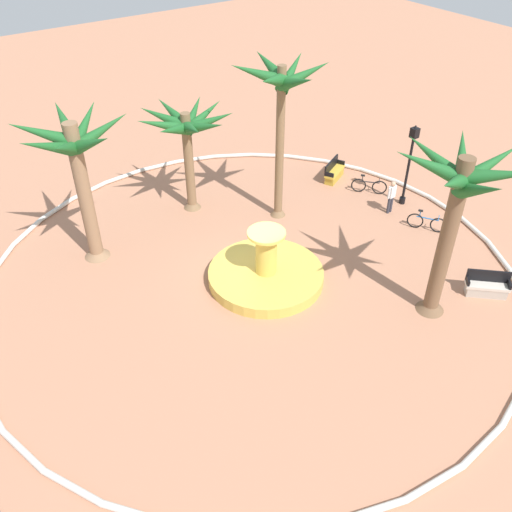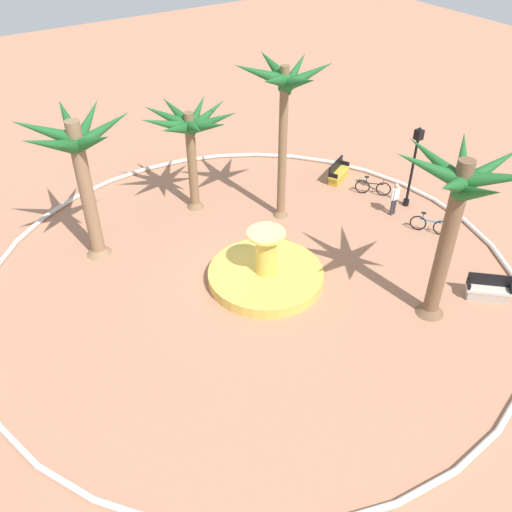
{
  "view_description": "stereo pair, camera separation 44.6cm",
  "coord_description": "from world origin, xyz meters",
  "px_view_note": "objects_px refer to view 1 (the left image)",
  "views": [
    {
      "loc": [
        -14.23,
        9.56,
        13.82
      ],
      "look_at": [
        -0.17,
        -0.08,
        1.0
      ],
      "focal_mm": 38.98,
      "sensor_mm": 36.0,
      "label": 1
    },
    {
      "loc": [
        -14.48,
        9.19,
        13.82
      ],
      "look_at": [
        -0.17,
        -0.08,
        1.0
      ],
      "focal_mm": 38.98,
      "sensor_mm": 36.0,
      "label": 2
    }
  ],
  "objects_px": {
    "palm_tree_mid_plaza": "(187,130)",
    "bicycle_by_lamppost": "(369,186)",
    "bench_east": "(334,173)",
    "palm_tree_near_fountain": "(457,200)",
    "bench_west": "(487,287)",
    "fountain": "(266,274)",
    "lamppost": "(410,159)",
    "palm_tree_far_side": "(76,160)",
    "bicycle_red_frame": "(427,222)",
    "palm_tree_by_curb": "(281,95)",
    "person_cyclist_helmet": "(391,195)"
  },
  "relations": [
    {
      "from": "lamppost",
      "to": "bicycle_red_frame",
      "type": "xyz_separation_m",
      "value": [
        -2.17,
        0.81,
        -1.93
      ]
    },
    {
      "from": "bench_east",
      "to": "fountain",
      "type": "bearing_deg",
      "value": 121.81
    },
    {
      "from": "bicycle_by_lamppost",
      "to": "palm_tree_mid_plaza",
      "type": "bearing_deg",
      "value": 64.66
    },
    {
      "from": "palm_tree_near_fountain",
      "to": "bench_west",
      "type": "xyz_separation_m",
      "value": [
        -0.63,
        -2.36,
        -4.32
      ]
    },
    {
      "from": "bench_east",
      "to": "bench_west",
      "type": "bearing_deg",
      "value": 173.45
    },
    {
      "from": "palm_tree_far_side",
      "to": "lamppost",
      "type": "bearing_deg",
      "value": -107.25
    },
    {
      "from": "fountain",
      "to": "bicycle_by_lamppost",
      "type": "xyz_separation_m",
      "value": [
        2.65,
        -7.99,
        0.06
      ]
    },
    {
      "from": "palm_tree_far_side",
      "to": "bench_west",
      "type": "bearing_deg",
      "value": -133.49
    },
    {
      "from": "palm_tree_mid_plaza",
      "to": "bicycle_by_lamppost",
      "type": "distance_m",
      "value": 9.23
    },
    {
      "from": "palm_tree_far_side",
      "to": "lamppost",
      "type": "distance_m",
      "value": 14.3
    },
    {
      "from": "fountain",
      "to": "bicycle_red_frame",
      "type": "xyz_separation_m",
      "value": [
        -1.13,
        -7.83,
        0.06
      ]
    },
    {
      "from": "fountain",
      "to": "bench_east",
      "type": "height_order",
      "value": "fountain"
    },
    {
      "from": "palm_tree_near_fountain",
      "to": "bicycle_red_frame",
      "type": "relative_size",
      "value": 4.39
    },
    {
      "from": "bench_east",
      "to": "person_cyclist_helmet",
      "type": "bearing_deg",
      "value": -179.37
    },
    {
      "from": "bicycle_by_lamppost",
      "to": "person_cyclist_helmet",
      "type": "xyz_separation_m",
      "value": [
        -1.84,
        0.44,
        0.51
      ]
    },
    {
      "from": "palm_tree_by_curb",
      "to": "lamppost",
      "type": "bearing_deg",
      "value": -114.77
    },
    {
      "from": "palm_tree_by_curb",
      "to": "bench_east",
      "type": "height_order",
      "value": "palm_tree_by_curb"
    },
    {
      "from": "bench_east",
      "to": "palm_tree_far_side",
      "type": "bearing_deg",
      "value": 87.29
    },
    {
      "from": "lamppost",
      "to": "person_cyclist_helmet",
      "type": "distance_m",
      "value": 1.81
    },
    {
      "from": "bench_west",
      "to": "palm_tree_near_fountain",
      "type": "bearing_deg",
      "value": 75.1
    },
    {
      "from": "palm_tree_mid_plaza",
      "to": "bench_west",
      "type": "xyz_separation_m",
      "value": [
        -11.71,
        -6.09,
        -3.53
      ]
    },
    {
      "from": "palm_tree_mid_plaza",
      "to": "bicycle_by_lamppost",
      "type": "relative_size",
      "value": 3.8
    },
    {
      "from": "fountain",
      "to": "bicycle_red_frame",
      "type": "bearing_deg",
      "value": -98.2
    },
    {
      "from": "palm_tree_by_curb",
      "to": "palm_tree_mid_plaza",
      "type": "height_order",
      "value": "palm_tree_by_curb"
    },
    {
      "from": "bench_east",
      "to": "lamppost",
      "type": "distance_m",
      "value": 4.27
    },
    {
      "from": "fountain",
      "to": "bench_east",
      "type": "distance_m",
      "value": 8.83
    },
    {
      "from": "bicycle_red_frame",
      "to": "palm_tree_near_fountain",
      "type": "bearing_deg",
      "value": 133.46
    },
    {
      "from": "bench_east",
      "to": "bicycle_by_lamppost",
      "type": "distance_m",
      "value": 2.06
    },
    {
      "from": "bench_east",
      "to": "bicycle_red_frame",
      "type": "relative_size",
      "value": 1.13
    },
    {
      "from": "bicycle_by_lamppost",
      "to": "bench_east",
      "type": "bearing_deg",
      "value": 13.51
    },
    {
      "from": "person_cyclist_helmet",
      "to": "bicycle_red_frame",
      "type": "bearing_deg",
      "value": -171.72
    },
    {
      "from": "bicycle_red_frame",
      "to": "bicycle_by_lamppost",
      "type": "relative_size",
      "value": 1.13
    },
    {
      "from": "bicycle_red_frame",
      "to": "bicycle_by_lamppost",
      "type": "height_order",
      "value": "same"
    },
    {
      "from": "palm_tree_mid_plaza",
      "to": "lamppost",
      "type": "bearing_deg",
      "value": -122.13
    },
    {
      "from": "palm_tree_by_curb",
      "to": "bench_west",
      "type": "bearing_deg",
      "value": -160.62
    },
    {
      "from": "palm_tree_mid_plaza",
      "to": "bench_west",
      "type": "height_order",
      "value": "palm_tree_mid_plaza"
    },
    {
      "from": "palm_tree_by_curb",
      "to": "palm_tree_far_side",
      "type": "distance_m",
      "value": 8.33
    },
    {
      "from": "fountain",
      "to": "bench_east",
      "type": "relative_size",
      "value": 2.72
    },
    {
      "from": "palm_tree_near_fountain",
      "to": "bicycle_red_frame",
      "type": "distance_m",
      "value": 6.81
    },
    {
      "from": "bench_west",
      "to": "bench_east",
      "type": "bearing_deg",
      "value": -6.55
    },
    {
      "from": "bench_east",
      "to": "bicycle_by_lamppost",
      "type": "relative_size",
      "value": 1.28
    },
    {
      "from": "lamppost",
      "to": "bicycle_red_frame",
      "type": "height_order",
      "value": "lamppost"
    },
    {
      "from": "palm_tree_mid_plaza",
      "to": "palm_tree_far_side",
      "type": "relative_size",
      "value": 0.8
    },
    {
      "from": "palm_tree_by_curb",
      "to": "lamppost",
      "type": "xyz_separation_m",
      "value": [
        -2.51,
        -5.45,
        -3.32
      ]
    },
    {
      "from": "fountain",
      "to": "bicycle_by_lamppost",
      "type": "relative_size",
      "value": 3.47
    },
    {
      "from": "lamppost",
      "to": "bicycle_red_frame",
      "type": "distance_m",
      "value": 3.02
    },
    {
      "from": "bicycle_by_lamppost",
      "to": "palm_tree_near_fountain",
      "type": "bearing_deg",
      "value": 151.68
    },
    {
      "from": "bench_west",
      "to": "lamppost",
      "type": "relative_size",
      "value": 0.39
    },
    {
      "from": "bench_east",
      "to": "lamppost",
      "type": "height_order",
      "value": "lamppost"
    },
    {
      "from": "fountain",
      "to": "palm_tree_mid_plaza",
      "type": "relative_size",
      "value": 0.92
    }
  ]
}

